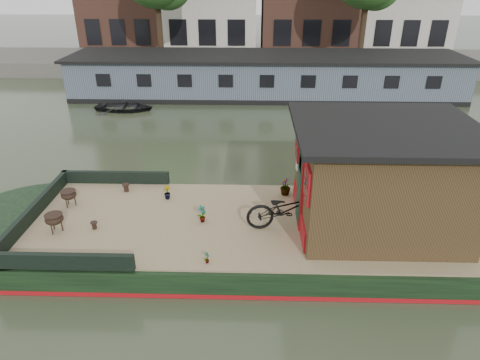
{
  "coord_description": "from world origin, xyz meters",
  "views": [
    {
      "loc": [
        -0.71,
        -8.72,
        6.02
      ],
      "look_at": [
        -0.98,
        0.5,
        1.49
      ],
      "focal_mm": 32.0,
      "sensor_mm": 36.0,
      "label": 1
    }
  ],
  "objects_px": {
    "brazier_rear": "(69,198)",
    "dinghy": "(124,104)",
    "cabin": "(380,176)",
    "bicycle": "(287,209)",
    "brazier_front": "(55,223)",
    "potted_plant_a": "(202,214)"
  },
  "relations": [
    {
      "from": "cabin",
      "to": "brazier_rear",
      "type": "distance_m",
      "value": 7.56
    },
    {
      "from": "brazier_rear",
      "to": "dinghy",
      "type": "relative_size",
      "value": 0.16
    },
    {
      "from": "brazier_front",
      "to": "cabin",
      "type": "bearing_deg",
      "value": 4.56
    },
    {
      "from": "potted_plant_a",
      "to": "dinghy",
      "type": "relative_size",
      "value": 0.16
    },
    {
      "from": "brazier_front",
      "to": "dinghy",
      "type": "distance_m",
      "value": 11.69
    },
    {
      "from": "brazier_front",
      "to": "brazier_rear",
      "type": "height_order",
      "value": "brazier_front"
    },
    {
      "from": "brazier_rear",
      "to": "dinghy",
      "type": "height_order",
      "value": "brazier_rear"
    },
    {
      "from": "bicycle",
      "to": "potted_plant_a",
      "type": "distance_m",
      "value": 1.99
    },
    {
      "from": "cabin",
      "to": "potted_plant_a",
      "type": "height_order",
      "value": "cabin"
    },
    {
      "from": "bicycle",
      "to": "cabin",
      "type": "bearing_deg",
      "value": -90.27
    },
    {
      "from": "cabin",
      "to": "brazier_front",
      "type": "distance_m",
      "value": 7.42
    },
    {
      "from": "brazier_rear",
      "to": "cabin",
      "type": "bearing_deg",
      "value": -4.57
    },
    {
      "from": "bicycle",
      "to": "brazier_front",
      "type": "xyz_separation_m",
      "value": [
        -5.26,
        -0.34,
        -0.26
      ]
    },
    {
      "from": "cabin",
      "to": "dinghy",
      "type": "bearing_deg",
      "value": 129.31
    },
    {
      "from": "dinghy",
      "to": "bicycle",
      "type": "bearing_deg",
      "value": -144.32
    },
    {
      "from": "brazier_rear",
      "to": "bicycle",
      "type": "bearing_deg",
      "value": -8.86
    },
    {
      "from": "cabin",
      "to": "dinghy",
      "type": "distance_m",
      "value": 14.27
    },
    {
      "from": "brazier_front",
      "to": "dinghy",
      "type": "height_order",
      "value": "brazier_front"
    },
    {
      "from": "potted_plant_a",
      "to": "brazier_front",
      "type": "relative_size",
      "value": 0.98
    },
    {
      "from": "potted_plant_a",
      "to": "dinghy",
      "type": "xyz_separation_m",
      "value": [
        -4.95,
        11.05,
        -0.59
      ]
    },
    {
      "from": "cabin",
      "to": "bicycle",
      "type": "distance_m",
      "value": 2.21
    },
    {
      "from": "potted_plant_a",
      "to": "brazier_rear",
      "type": "height_order",
      "value": "potted_plant_a"
    }
  ]
}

